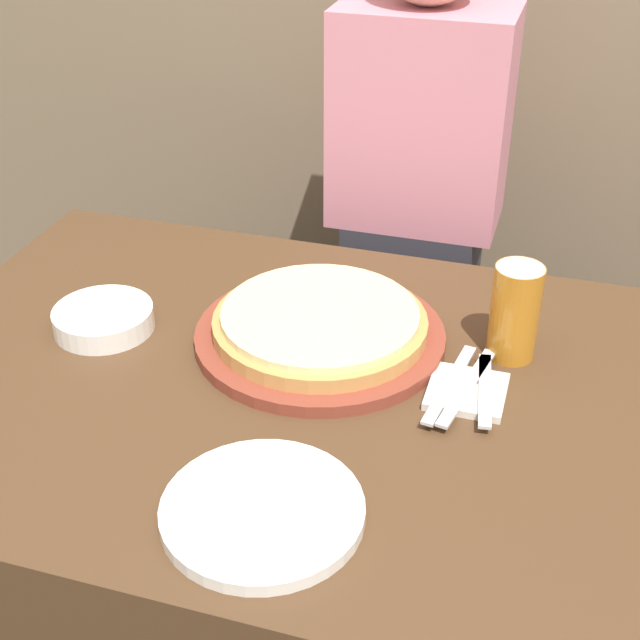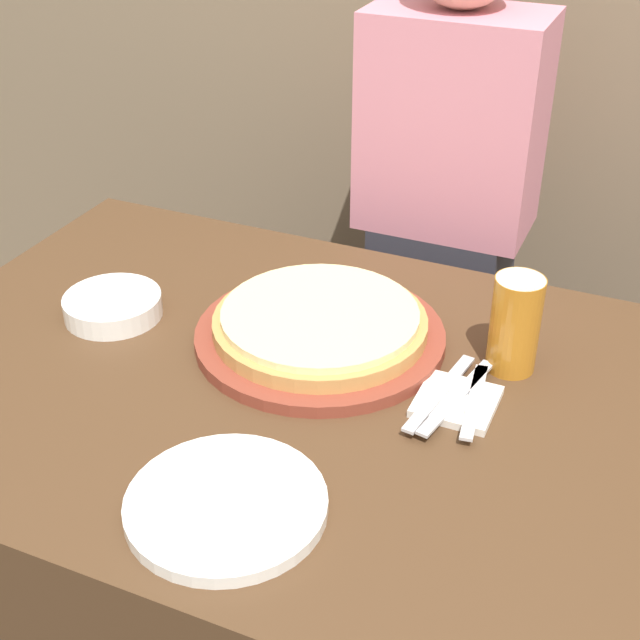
# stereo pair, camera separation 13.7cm
# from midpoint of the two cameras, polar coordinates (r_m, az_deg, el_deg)

# --- Properties ---
(dining_table) EXTENTS (1.39, 0.86, 0.72)m
(dining_table) POSITION_cam_midpoint_polar(r_m,az_deg,el_deg) (1.53, -1.30, -15.35)
(dining_table) COLOR #4C331E
(dining_table) RESTS_ON ground_plane
(pizza_on_board) EXTENTS (0.39, 0.39, 0.06)m
(pizza_on_board) POSITION_cam_midpoint_polar(r_m,az_deg,el_deg) (1.38, -2.84, -0.61)
(pizza_on_board) COLOR brown
(pizza_on_board) RESTS_ON dining_table
(beer_glass) EXTENTS (0.07, 0.07, 0.15)m
(beer_glass) POSITION_cam_midpoint_polar(r_m,az_deg,el_deg) (1.34, 9.56, 0.65)
(beer_glass) COLOR #B7701E
(beer_glass) RESTS_ON dining_table
(dinner_plate) EXTENTS (0.25, 0.25, 0.02)m
(dinner_plate) POSITION_cam_midpoint_polar(r_m,az_deg,el_deg) (1.10, -7.37, -12.17)
(dinner_plate) COLOR white
(dinner_plate) RESTS_ON dining_table
(side_bowl) EXTENTS (0.16, 0.16, 0.04)m
(side_bowl) POSITION_cam_midpoint_polar(r_m,az_deg,el_deg) (1.48, -16.30, -0.01)
(side_bowl) COLOR white
(side_bowl) RESTS_ON dining_table
(napkin_stack) EXTENTS (0.11, 0.11, 0.01)m
(napkin_stack) POSITION_cam_midpoint_polar(r_m,az_deg,el_deg) (1.28, 6.37, -4.68)
(napkin_stack) COLOR white
(napkin_stack) RESTS_ON dining_table
(fork) EXTENTS (0.05, 0.21, 0.00)m
(fork) POSITION_cam_midpoint_polar(r_m,az_deg,el_deg) (1.28, 5.30, -4.19)
(fork) COLOR silver
(fork) RESTS_ON napkin_stack
(dinner_knife) EXTENTS (0.06, 0.20, 0.00)m
(dinner_knife) POSITION_cam_midpoint_polar(r_m,az_deg,el_deg) (1.28, 6.39, -4.38)
(dinner_knife) COLOR silver
(dinner_knife) RESTS_ON napkin_stack
(spoon) EXTENTS (0.04, 0.18, 0.00)m
(spoon) POSITION_cam_midpoint_polar(r_m,az_deg,el_deg) (1.28, 7.49, -4.56)
(spoon) COLOR silver
(spoon) RESTS_ON napkin_stack
(diner_person) EXTENTS (0.33, 0.20, 1.31)m
(diner_person) POSITION_cam_midpoint_polar(r_m,az_deg,el_deg) (1.86, 3.93, 5.30)
(diner_person) COLOR #33333D
(diner_person) RESTS_ON ground_plane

